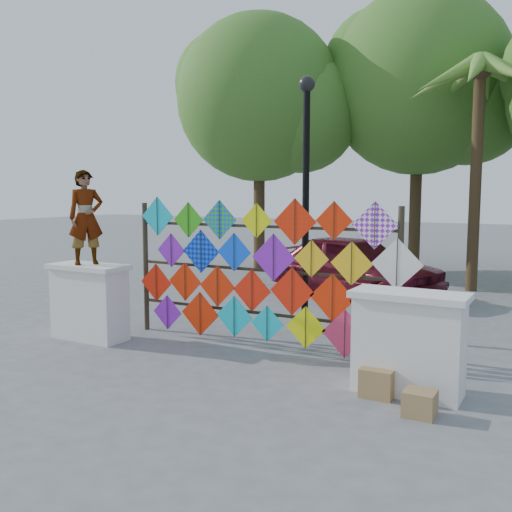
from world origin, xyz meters
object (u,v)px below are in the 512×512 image
object	(u,v)px
vendor_woman	(86,218)
sedan	(354,265)
lamppost	(306,180)
kite_rack	(261,274)

from	to	relation	value
vendor_woman	sedan	bearing A→B (deg)	8.16
vendor_woman	sedan	distance (m)	6.67
vendor_woman	lamppost	xyz separation A→B (m)	(3.01, 2.20, 0.62)
kite_rack	lamppost	world-z (taller)	lamppost
lamppost	kite_rack	bearing A→B (deg)	-98.31
kite_rack	vendor_woman	world-z (taller)	vendor_woman
lamppost	sedan	bearing A→B (deg)	96.58
kite_rack	sedan	world-z (taller)	kite_rack
vendor_woman	kite_rack	bearing A→B (deg)	-40.47
sedan	lamppost	distance (m)	4.30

